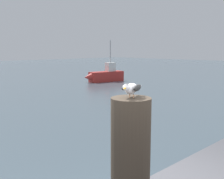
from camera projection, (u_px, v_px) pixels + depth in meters
The scene contains 3 objects.
mooring_post at pixel (130, 157), 2.64m from camera, with size 0.37×0.37×1.14m, color #382D23.
seagull at pixel (131, 88), 2.53m from camera, with size 0.38×0.21×0.14m.
boat_red at pixel (104, 75), 23.66m from camera, with size 3.77×1.42×3.48m.
Camera 1 is at (-2.28, -2.02, 2.81)m, focal length 44.80 mm.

